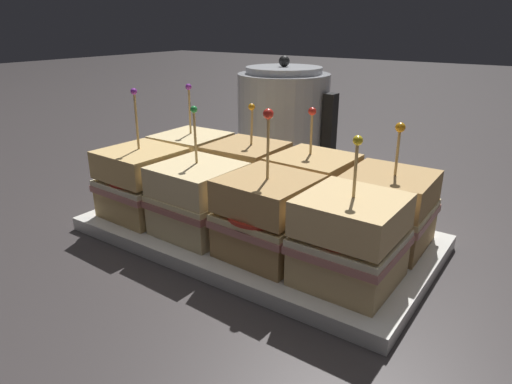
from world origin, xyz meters
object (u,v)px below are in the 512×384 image
object	(u,v)px
sandwich_front_far_left	(142,182)
sandwich_front_far_right	(350,240)
sandwich_back_center_right	(312,191)
kettle_steel	(283,121)
sandwich_front_center_left	(199,199)
sandwich_front_center_right	(268,216)
sandwich_back_far_left	(192,164)
sandwich_back_center_left	(246,176)
sandwich_back_far_right	(388,209)
serving_platter	(256,232)

from	to	relation	value
sandwich_front_far_left	sandwich_front_far_right	bearing A→B (deg)	0.14
sandwich_back_center_right	kettle_steel	xyz separation A→B (m)	(-0.19, 0.23, 0.03)
sandwich_front_center_left	sandwich_front_center_right	bearing A→B (deg)	0.52
sandwich_front_center_left	sandwich_back_center_right	xyz separation A→B (m)	(0.11, 0.11, 0.00)
sandwich_front_far_right	sandwich_back_far_left	distance (m)	0.34
sandwich_back_far_left	sandwich_front_far_right	bearing A→B (deg)	-18.48
sandwich_front_far_right	sandwich_back_center_right	xyz separation A→B (m)	(-0.10, 0.11, 0.00)
sandwich_back_center_left	sandwich_front_center_left	bearing A→B (deg)	-89.63
sandwich_front_center_left	sandwich_front_far_right	world-z (taller)	sandwich_front_center_left
sandwich_front_center_left	sandwich_back_far_right	world-z (taller)	sandwich_front_center_left
sandwich_back_far_right	sandwich_back_center_left	bearing A→B (deg)	-179.63
sandwich_back_center_left	kettle_steel	distance (m)	0.24
sandwich_front_center_left	kettle_steel	xyz separation A→B (m)	(-0.08, 0.33, 0.03)
sandwich_front_far_left	sandwich_back_center_right	xyz separation A→B (m)	(0.21, 0.11, 0.00)
sandwich_front_center_left	kettle_steel	world-z (taller)	kettle_steel
sandwich_front_center_right	sandwich_front_far_right	world-z (taller)	sandwich_front_center_right
sandwich_front_far_left	sandwich_back_far_left	xyz separation A→B (m)	(-0.00, 0.11, 0.00)
sandwich_front_far_right	kettle_steel	distance (m)	0.44
sandwich_front_far_left	kettle_steel	distance (m)	0.34
sandwich_front_far_right	kettle_steel	bearing A→B (deg)	130.88
sandwich_front_center_right	sandwich_back_far_right	xyz separation A→B (m)	(0.10, 0.11, -0.00)
sandwich_back_center_left	sandwich_back_far_left	bearing A→B (deg)	-179.74
sandwich_back_far_left	kettle_steel	xyz separation A→B (m)	(0.03, 0.23, 0.03)
sandwich_back_far_right	kettle_steel	bearing A→B (deg)	142.16
sandwich_front_far_left	sandwich_back_far_left	world-z (taller)	sandwich_front_far_left
sandwich_front_far_right	sandwich_back_center_left	size ratio (longest dim) A/B	1.03
serving_platter	sandwich_front_far_left	world-z (taller)	sandwich_front_far_left
sandwich_front_center_right	kettle_steel	bearing A→B (deg)	119.21
serving_platter	sandwich_front_center_right	bearing A→B (deg)	-44.29
sandwich_front_far_left	sandwich_front_center_right	distance (m)	0.21
sandwich_front_far_right	sandwich_back_center_left	xyz separation A→B (m)	(-0.21, 0.11, 0.00)
sandwich_front_far_left	sandwich_front_far_right	distance (m)	0.31
sandwich_front_far_left	kettle_steel	size ratio (longest dim) A/B	0.81
sandwich_back_center_right	sandwich_front_far_left	bearing A→B (deg)	-152.84
serving_platter	sandwich_front_far_right	bearing A→B (deg)	-19.08
sandwich_front_center_left	sandwich_front_center_right	size ratio (longest dim) A/B	0.94
sandwich_back_far_right	sandwich_back_far_left	bearing A→B (deg)	-179.67
serving_platter	sandwich_front_far_right	distance (m)	0.18
sandwich_front_center_right	sandwich_back_center_right	world-z (taller)	sandwich_front_center_right
sandwich_front_center_left	kettle_steel	size ratio (longest dim) A/B	0.75
serving_platter	sandwich_front_center_right	distance (m)	0.09
sandwich_front_far_right	serving_platter	bearing A→B (deg)	160.92
sandwich_back_far_left	sandwich_back_far_right	distance (m)	0.32
sandwich_back_center_right	sandwich_back_far_right	xyz separation A→B (m)	(0.10, 0.00, -0.00)
sandwich_front_far_right	kettle_steel	world-z (taller)	kettle_steel
sandwich_back_far_left	sandwich_front_far_left	bearing A→B (deg)	-88.10
sandwich_back_far_left	sandwich_back_center_right	xyz separation A→B (m)	(0.22, 0.00, -0.00)
serving_platter	sandwich_front_far_left	xyz separation A→B (m)	(-0.16, -0.06, 0.06)
kettle_steel	sandwich_back_center_left	bearing A→B (deg)	-71.07
sandwich_back_far_left	kettle_steel	bearing A→B (deg)	82.72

